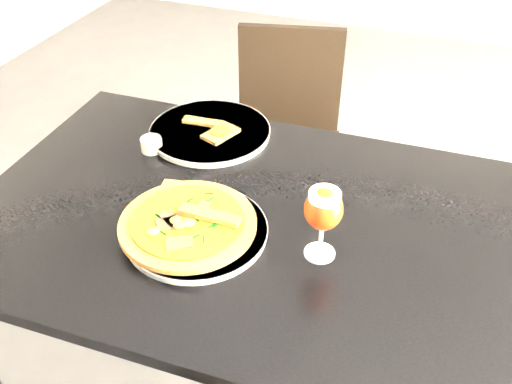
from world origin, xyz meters
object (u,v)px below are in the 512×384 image
at_px(chair_far, 286,139).
at_px(beer_glass, 324,210).
at_px(dining_table, 245,245).
at_px(pizza, 188,222).

distance_m(chair_far, beer_glass, 0.99).
height_order(dining_table, beer_glass, beer_glass).
distance_m(dining_table, chair_far, 0.81).
distance_m(dining_table, beer_glass, 0.28).
height_order(dining_table, chair_far, chair_far).
xyz_separation_m(chair_far, pizza, (0.05, -0.86, 0.32)).
bearing_deg(beer_glass, pizza, -173.88).
xyz_separation_m(dining_table, pizza, (-0.09, -0.09, 0.12)).
bearing_deg(beer_glass, chair_far, 111.52).
relative_size(dining_table, beer_glass, 7.66).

